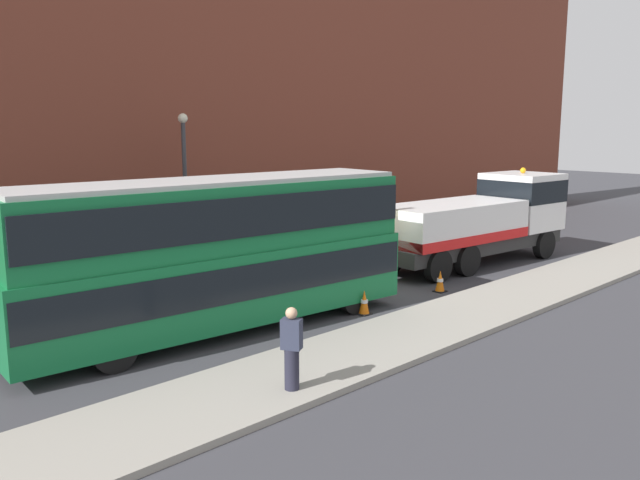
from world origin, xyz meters
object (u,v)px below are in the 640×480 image
Objects in this scene: recovery_tow_truck at (481,219)px; traffic_cone_midway at (440,282)px; street_lamp at (185,178)px; double_decker_bus at (217,249)px; traffic_cone_near_bus at (364,303)px; pedestrian_onlooker at (292,350)px.

recovery_tow_truck is 5.34m from traffic_cone_midway.
recovery_tow_truck is 1.75× the size of street_lamp.
double_decker_bus reaches higher than traffic_cone_near_bus.
street_lamp is (4.96, 11.50, 2.49)m from pedestrian_onlooker.
double_decker_bus is at bearing 42.91° from pedestrian_onlooker.
traffic_cone_midway is at bearing -7.51° from double_decker_bus.
street_lamp reaches higher than traffic_cone_midway.
double_decker_bus is 4.90m from pedestrian_onlooker.
pedestrian_onlooker reaches higher than traffic_cone_near_bus.
pedestrian_onlooker is at bearing -102.68° from double_decker_bus.
recovery_tow_truck is at bearing -38.00° from street_lamp.
traffic_cone_near_bus is (3.92, -1.67, -1.89)m from double_decker_bus.
recovery_tow_truck is 14.67m from pedestrian_onlooker.
traffic_cone_near_bus is (5.34, 2.85, -0.64)m from pedestrian_onlooker.
recovery_tow_truck is at bearing 10.73° from traffic_cone_near_bus.
recovery_tow_truck is 5.98× the size of pedestrian_onlooker.
double_decker_bus reaches higher than pedestrian_onlooker.
recovery_tow_truck reaches higher than pedestrian_onlooker.
traffic_cone_near_bus is at bearing -179.86° from traffic_cone_midway.
recovery_tow_truck is at bearing 18.36° from traffic_cone_midway.
traffic_cone_midway is 0.12× the size of street_lamp.
pedestrian_onlooker is 12.77m from street_lamp.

